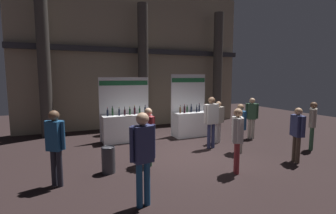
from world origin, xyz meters
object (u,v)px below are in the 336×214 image
visitor_2 (252,115)px  exhibitor_booth_1 (191,121)px  exhibitor_booth_0 (127,125)px  visitor_3 (143,150)px  visitor_0 (211,118)px  visitor_6 (297,130)px  visitor_8 (237,135)px  visitor_4 (313,122)px  visitor_7 (218,118)px  visitor_1 (240,124)px  visitor_9 (55,141)px  trash_bin (108,160)px  visitor_5 (148,132)px

visitor_2 → exhibitor_booth_1: bearing=1.2°
exhibitor_booth_0 → visitor_3: exhibitor_booth_0 is taller
exhibitor_booth_0 → visitor_0: (2.46, -2.13, 0.46)m
visitor_6 → visitor_8: 2.14m
visitor_4 → visitor_7: size_ratio=1.04×
visitor_1 → visitor_9: (-5.49, -0.41, 0.09)m
exhibitor_booth_0 → trash_bin: 3.24m
exhibitor_booth_0 → visitor_8: bearing=-67.3°
visitor_3 → visitor_8: bearing=-176.6°
visitor_9 → visitor_5: bearing=48.7°
exhibitor_booth_0 → visitor_9: (-2.45, -3.33, 0.41)m
visitor_1 → visitor_6: visitor_1 is taller
visitor_7 → exhibitor_booth_1: bearing=-95.7°
visitor_2 → visitor_4: size_ratio=1.00×
visitor_2 → visitor_8: bearing=78.7°
visitor_3 → visitor_9: visitor_3 is taller
visitor_1 → visitor_8: 1.87m
exhibitor_booth_0 → visitor_9: bearing=-126.3°
visitor_8 → visitor_9: visitor_9 is taller
exhibitor_booth_1 → visitor_2: 2.45m
visitor_4 → visitor_9: size_ratio=0.94×
exhibitor_booth_0 → visitor_7: 3.52m
trash_bin → visitor_4: visitor_4 is taller
visitor_1 → visitor_2: visitor_2 is taller
exhibitor_booth_0 → visitor_0: 3.28m
visitor_2 → visitor_7: (-1.59, 0.02, -0.01)m
exhibitor_booth_0 → visitor_1: size_ratio=1.54×
visitor_8 → visitor_3: bearing=-45.7°
visitor_0 → visitor_2: visitor_0 is taller
visitor_9 → visitor_6: bearing=28.8°
visitor_8 → visitor_0: bearing=-165.3°
visitor_0 → visitor_6: size_ratio=1.12×
trash_bin → visitor_6: (5.18, -1.35, 0.61)m
exhibitor_booth_1 → visitor_3: (-3.63, -4.72, 0.46)m
visitor_5 → visitor_9: visitor_9 is taller
exhibitor_booth_0 → visitor_8: exhibitor_booth_0 is taller
visitor_1 → visitor_6: bearing=40.7°
visitor_0 → visitor_3: size_ratio=0.99×
exhibitor_booth_1 → visitor_5: (-2.81, -2.64, 0.33)m
visitor_3 → visitor_7: visitor_3 is taller
exhibitor_booth_0 → visitor_4: size_ratio=1.50×
trash_bin → visitor_2: 6.13m
trash_bin → visitor_1: bearing=0.9°
visitor_1 → visitor_9: visitor_9 is taller
visitor_4 → exhibitor_booth_1: bearing=-84.4°
exhibitor_booth_0 → visitor_4: (5.50, -3.66, 0.34)m
visitor_4 → visitor_8: 3.76m
visitor_5 → exhibitor_booth_0: bearing=173.0°
exhibitor_booth_1 → visitor_1: size_ratio=1.62×
exhibitor_booth_0 → trash_bin: bearing=-112.4°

